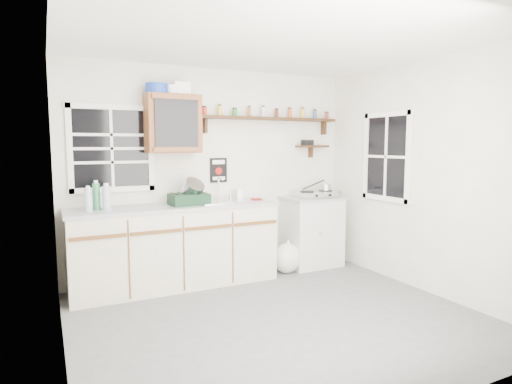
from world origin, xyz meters
TOP-DOWN VIEW (x-y plane):
  - room at (0.00, 0.00)m, footprint 3.64×3.24m
  - main_cabinet at (-0.58, 1.30)m, footprint 2.31×0.63m
  - right_cabinet at (1.25, 1.32)m, footprint 0.73×0.57m
  - sink at (-0.05, 1.30)m, footprint 0.52×0.44m
  - upper_cabinet at (-0.55, 1.44)m, footprint 0.60×0.32m
  - upper_cabinet_clutter at (-0.61, 1.44)m, footprint 0.49×0.24m
  - spice_shelf at (0.72, 1.51)m, footprint 1.91×0.18m
  - secondary_shelf at (1.36, 1.52)m, footprint 0.45×0.16m
  - warning_sign at (0.05, 1.59)m, footprint 0.22×0.02m
  - window_back at (-1.20, 1.59)m, footprint 0.93×0.03m
  - window_right at (1.79, 0.55)m, footprint 0.03×0.78m
  - water_bottles at (-1.39, 1.30)m, footprint 0.26×0.17m
  - dish_rack at (-0.41, 1.28)m, footprint 0.43×0.33m
  - soap_bottle at (0.26, 1.44)m, footprint 0.09×0.09m
  - rag at (0.43, 1.30)m, footprint 0.14×0.13m
  - hotplate at (1.31, 1.30)m, footprint 0.59×0.32m
  - saucepan at (1.45, 1.31)m, footprint 0.33×0.25m
  - trash_bag at (0.78, 1.16)m, footprint 0.39×0.35m

SIDE VIEW (x-z plane):
  - trash_bag at x=0.78m, z-range -0.03..0.41m
  - right_cabinet at x=1.25m, z-range 0.00..0.91m
  - main_cabinet at x=-0.58m, z-range 0.00..0.92m
  - rag at x=0.43m, z-range 0.92..0.94m
  - sink at x=-0.05m, z-range 0.79..1.08m
  - hotplate at x=1.31m, z-range 0.91..0.99m
  - soap_bottle at x=0.26m, z-range 0.92..1.10m
  - dish_rack at x=-0.41m, z-range 0.86..1.18m
  - saucepan at x=1.45m, z-range 0.95..1.11m
  - water_bottles at x=-1.39m, z-range 0.90..1.20m
  - room at x=0.00m, z-range -0.02..2.52m
  - warning_sign at x=0.05m, z-range 1.13..1.43m
  - window_right at x=1.79m, z-range 0.91..1.99m
  - window_back at x=-1.20m, z-range 1.06..2.04m
  - secondary_shelf at x=1.36m, z-range 1.46..1.69m
  - upper_cabinet at x=-0.55m, z-range 1.50..2.15m
  - spice_shelf at x=0.72m, z-range 1.75..2.10m
  - upper_cabinet_clutter at x=-0.61m, z-range 2.14..2.28m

